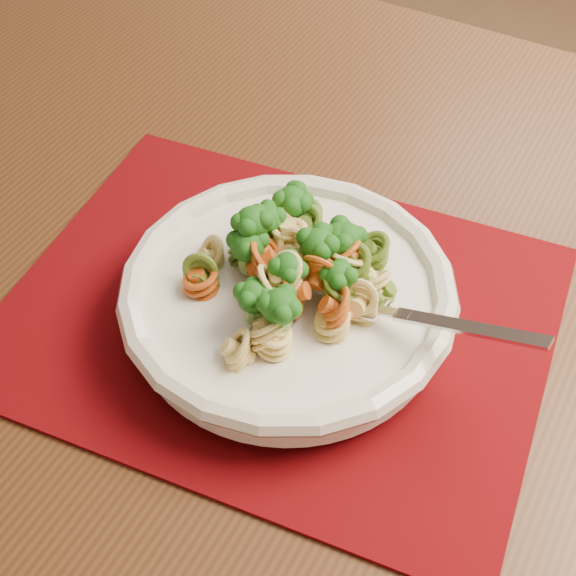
# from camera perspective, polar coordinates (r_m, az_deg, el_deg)

# --- Properties ---
(dining_table) EXTENTS (1.61, 1.32, 0.73)m
(dining_table) POSITION_cam_1_polar(r_m,az_deg,el_deg) (0.75, -3.13, -3.06)
(dining_table) COLOR #492C14
(dining_table) RESTS_ON ground
(placemat) EXTENTS (0.48, 0.41, 0.00)m
(placemat) POSITION_cam_1_polar(r_m,az_deg,el_deg) (0.63, -0.77, -1.91)
(placemat) COLOR #5C0307
(placemat) RESTS_ON dining_table
(pasta_bowl) EXTENTS (0.25, 0.25, 0.05)m
(pasta_bowl) POSITION_cam_1_polar(r_m,az_deg,el_deg) (0.60, 0.00, -0.67)
(pasta_bowl) COLOR silver
(pasta_bowl) RESTS_ON placemat
(pasta_broccoli_heap) EXTENTS (0.22, 0.22, 0.06)m
(pasta_broccoli_heap) POSITION_cam_1_polar(r_m,az_deg,el_deg) (0.59, 0.00, 0.39)
(pasta_broccoli_heap) COLOR #E8D772
(pasta_broccoli_heap) RESTS_ON pasta_bowl
(fork) EXTENTS (0.18, 0.10, 0.08)m
(fork) POSITION_cam_1_polar(r_m,az_deg,el_deg) (0.58, 5.56, -1.40)
(fork) COLOR silver
(fork) RESTS_ON pasta_bowl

